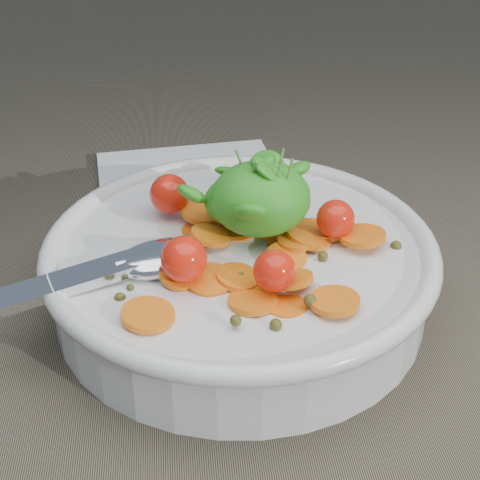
{
  "coord_description": "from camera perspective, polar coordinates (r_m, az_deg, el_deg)",
  "views": [
    {
      "loc": [
        -0.04,
        -0.41,
        0.3
      ],
      "look_at": [
        0.0,
        -0.02,
        0.05
      ],
      "focal_mm": 55.0,
      "sensor_mm": 36.0,
      "label": 1
    }
  ],
  "objects": [
    {
      "name": "ground",
      "position": [
        0.51,
        -0.24,
        -4.03
      ],
      "size": [
        6.0,
        6.0,
        0.0
      ],
      "primitive_type": "plane",
      "color": "#6B614C",
      "rests_on": "ground"
    },
    {
      "name": "bowl",
      "position": [
        0.48,
        0.01,
        -2.17
      ],
      "size": [
        0.28,
        0.26,
        0.11
      ],
      "color": "white",
      "rests_on": "ground"
    },
    {
      "name": "napkin",
      "position": [
        0.65,
        -3.84,
        4.54
      ],
      "size": [
        0.17,
        0.15,
        0.01
      ],
      "primitive_type": "cube",
      "rotation": [
        0.0,
        0.0,
        0.1
      ],
      "color": "white",
      "rests_on": "ground"
    }
  ]
}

